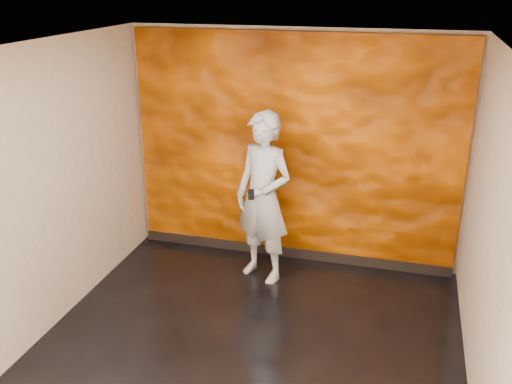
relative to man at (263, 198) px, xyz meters
name	(u,v)px	position (x,y,z in m)	size (l,w,h in m)	color
room	(247,212)	(0.21, -1.37, 0.41)	(4.02, 4.02, 2.81)	black
feature_wall	(294,151)	(0.21, 0.59, 0.39)	(3.90, 0.06, 2.75)	#F76C00
baseboard	(290,252)	(0.21, 0.55, -0.93)	(3.90, 0.04, 0.12)	black
man	(263,198)	(0.00, 0.00, 0.00)	(0.72, 0.47, 1.97)	#A0A5AF
phone	(251,195)	(-0.08, -0.23, 0.12)	(0.07, 0.01, 0.13)	black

